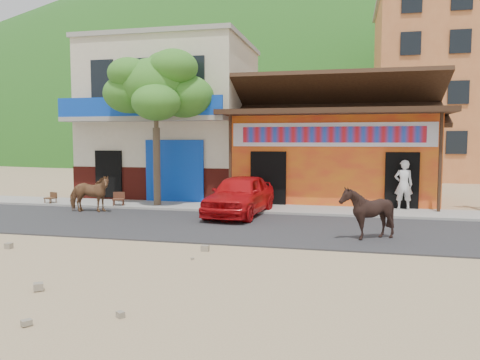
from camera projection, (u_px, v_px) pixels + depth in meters
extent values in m
plane|color=#9E825B|center=(237.00, 246.00, 11.64)|extent=(120.00, 120.00, 0.00)
cube|color=#28282B|center=(256.00, 227.00, 14.07)|extent=(60.00, 5.00, 0.04)
cube|color=gray|center=(274.00, 209.00, 17.46)|extent=(60.00, 2.00, 0.12)
cube|color=orange|center=(333.00, 159.00, 20.74)|extent=(8.00, 6.00, 3.60)
cube|color=beige|center=(174.00, 122.00, 22.29)|extent=(7.00, 6.00, 7.00)
cube|color=#CC723F|center=(444.00, 92.00, 32.38)|extent=(9.00, 9.00, 12.00)
ellipsoid|color=#194C14|center=(334.00, 84.00, 78.54)|extent=(100.00, 40.00, 24.00)
imported|color=brown|center=(89.00, 194.00, 16.89)|extent=(1.68, 0.97, 1.34)
imported|color=black|center=(367.00, 213.00, 12.25)|extent=(1.48, 1.37, 1.40)
imported|color=red|center=(240.00, 195.00, 16.22)|extent=(2.03, 4.28, 1.41)
imported|color=black|center=(239.00, 194.00, 18.28)|extent=(1.61, 1.17, 0.81)
imported|color=white|center=(404.00, 185.00, 17.01)|extent=(0.70, 0.50, 1.81)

